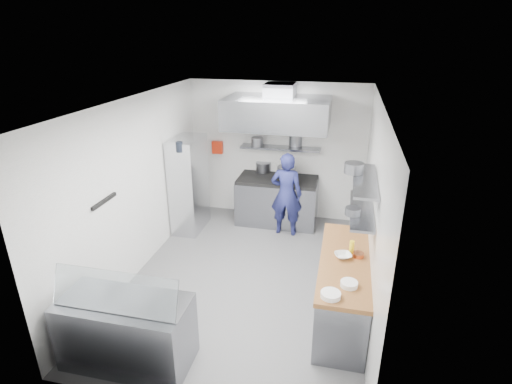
% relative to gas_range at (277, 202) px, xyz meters
% --- Properties ---
extents(floor, '(5.00, 5.00, 0.00)m').
position_rel_gas_range_xyz_m(floor, '(-0.10, -2.10, -0.45)').
color(floor, '#49494B').
rests_on(floor, ground).
extents(ceiling, '(5.00, 5.00, 0.00)m').
position_rel_gas_range_xyz_m(ceiling, '(-0.10, -2.10, 2.35)').
color(ceiling, silver).
rests_on(ceiling, wall_back).
extents(wall_back, '(3.60, 2.80, 0.02)m').
position_rel_gas_range_xyz_m(wall_back, '(-0.10, 0.40, 0.95)').
color(wall_back, white).
rests_on(wall_back, floor).
extents(wall_front, '(3.60, 2.80, 0.02)m').
position_rel_gas_range_xyz_m(wall_front, '(-0.10, -4.60, 0.95)').
color(wall_front, white).
rests_on(wall_front, floor).
extents(wall_left, '(2.80, 5.00, 0.02)m').
position_rel_gas_range_xyz_m(wall_left, '(-1.90, -2.10, 0.95)').
color(wall_left, white).
rests_on(wall_left, floor).
extents(wall_right, '(2.80, 5.00, 0.02)m').
position_rel_gas_range_xyz_m(wall_right, '(1.70, -2.10, 0.95)').
color(wall_right, white).
rests_on(wall_right, floor).
extents(gas_range, '(1.60, 0.80, 0.90)m').
position_rel_gas_range_xyz_m(gas_range, '(0.00, 0.00, 0.00)').
color(gas_range, gray).
rests_on(gas_range, floor).
extents(cooktop, '(1.57, 0.78, 0.06)m').
position_rel_gas_range_xyz_m(cooktop, '(0.00, 0.00, 0.48)').
color(cooktop, black).
rests_on(cooktop, gas_range).
extents(stock_pot_left, '(0.31, 0.31, 0.20)m').
position_rel_gas_range_xyz_m(stock_pot_left, '(-0.37, 0.35, 0.61)').
color(stock_pot_left, slate).
rests_on(stock_pot_left, cooktop).
extents(stock_pot_mid, '(0.37, 0.37, 0.24)m').
position_rel_gas_range_xyz_m(stock_pot_mid, '(0.17, 0.05, 0.63)').
color(stock_pot_mid, slate).
rests_on(stock_pot_mid, cooktop).
extents(over_range_shelf, '(1.60, 0.30, 0.04)m').
position_rel_gas_range_xyz_m(over_range_shelf, '(0.00, 0.24, 1.07)').
color(over_range_shelf, gray).
rests_on(over_range_shelf, wall_back).
extents(shelf_pot_a, '(0.23, 0.23, 0.18)m').
position_rel_gas_range_xyz_m(shelf_pot_a, '(-0.46, 0.19, 1.18)').
color(shelf_pot_a, slate).
rests_on(shelf_pot_a, over_range_shelf).
extents(shelf_pot_b, '(0.27, 0.27, 0.22)m').
position_rel_gas_range_xyz_m(shelf_pot_b, '(0.28, 0.42, 1.20)').
color(shelf_pot_b, slate).
rests_on(shelf_pot_b, over_range_shelf).
extents(extractor_hood, '(1.90, 1.15, 0.55)m').
position_rel_gas_range_xyz_m(extractor_hood, '(0.00, -0.18, 1.85)').
color(extractor_hood, gray).
rests_on(extractor_hood, wall_back).
extents(hood_duct, '(0.55, 0.55, 0.24)m').
position_rel_gas_range_xyz_m(hood_duct, '(0.00, 0.05, 2.23)').
color(hood_duct, slate).
rests_on(hood_duct, extractor_hood).
extents(red_firebox, '(0.22, 0.10, 0.26)m').
position_rel_gas_range_xyz_m(red_firebox, '(-1.35, 0.34, 0.97)').
color(red_firebox, red).
rests_on(red_firebox, wall_back).
extents(chef, '(0.60, 0.40, 1.63)m').
position_rel_gas_range_xyz_m(chef, '(0.25, -0.45, 0.37)').
color(chef, navy).
rests_on(chef, floor).
extents(wire_rack, '(0.50, 0.90, 1.85)m').
position_rel_gas_range_xyz_m(wire_rack, '(-1.63, -0.64, 0.48)').
color(wire_rack, silver).
rests_on(wire_rack, floor).
extents(rack_bin_a, '(0.15, 0.19, 0.17)m').
position_rel_gas_range_xyz_m(rack_bin_a, '(-1.63, -0.99, 0.35)').
color(rack_bin_a, white).
rests_on(rack_bin_a, wire_rack).
extents(rack_bin_b, '(0.14, 0.18, 0.16)m').
position_rel_gas_range_xyz_m(rack_bin_b, '(-1.63, -0.65, 0.85)').
color(rack_bin_b, yellow).
rests_on(rack_bin_b, wire_rack).
extents(rack_jar, '(0.12, 0.12, 0.18)m').
position_rel_gas_range_xyz_m(rack_jar, '(-1.58, -1.07, 1.35)').
color(rack_jar, black).
rests_on(rack_jar, wire_rack).
extents(knife_strip, '(0.04, 0.55, 0.05)m').
position_rel_gas_range_xyz_m(knife_strip, '(-1.88, -3.00, 1.10)').
color(knife_strip, black).
rests_on(knife_strip, wall_left).
extents(prep_counter_base, '(0.62, 2.00, 0.84)m').
position_rel_gas_range_xyz_m(prep_counter_base, '(1.38, -2.70, -0.03)').
color(prep_counter_base, gray).
rests_on(prep_counter_base, floor).
extents(prep_counter_top, '(0.65, 2.04, 0.06)m').
position_rel_gas_range_xyz_m(prep_counter_top, '(1.38, -2.70, 0.42)').
color(prep_counter_top, brown).
rests_on(prep_counter_top, prep_counter_base).
extents(plate_stack_a, '(0.23, 0.23, 0.06)m').
position_rel_gas_range_xyz_m(plate_stack_a, '(1.23, -3.55, 0.48)').
color(plate_stack_a, white).
rests_on(plate_stack_a, prep_counter_top).
extents(plate_stack_b, '(0.20, 0.20, 0.06)m').
position_rel_gas_range_xyz_m(plate_stack_b, '(1.43, -3.30, 0.48)').
color(plate_stack_b, white).
rests_on(plate_stack_b, prep_counter_top).
extents(copper_pan, '(0.14, 0.14, 0.06)m').
position_rel_gas_range_xyz_m(copper_pan, '(1.55, -2.60, 0.48)').
color(copper_pan, '#D06B3A').
rests_on(copper_pan, prep_counter_top).
extents(squeeze_bottle, '(0.07, 0.07, 0.18)m').
position_rel_gas_range_xyz_m(squeeze_bottle, '(1.46, -2.51, 0.54)').
color(squeeze_bottle, yellow).
rests_on(squeeze_bottle, prep_counter_top).
extents(mixing_bowl, '(0.27, 0.27, 0.05)m').
position_rel_gas_range_xyz_m(mixing_bowl, '(1.35, -2.66, 0.48)').
color(mixing_bowl, white).
rests_on(mixing_bowl, prep_counter_top).
extents(wall_shelf_lower, '(0.30, 1.30, 0.04)m').
position_rel_gas_range_xyz_m(wall_shelf_lower, '(1.54, -2.40, 1.05)').
color(wall_shelf_lower, gray).
rests_on(wall_shelf_lower, wall_right).
extents(wall_shelf_upper, '(0.30, 1.30, 0.04)m').
position_rel_gas_range_xyz_m(wall_shelf_upper, '(1.54, -2.40, 1.47)').
color(wall_shelf_upper, gray).
rests_on(wall_shelf_upper, wall_right).
extents(shelf_pot_c, '(0.19, 0.19, 0.10)m').
position_rel_gas_range_xyz_m(shelf_pot_c, '(1.42, -2.63, 1.12)').
color(shelf_pot_c, slate).
rests_on(shelf_pot_c, wall_shelf_lower).
extents(shelf_pot_d, '(0.25, 0.25, 0.14)m').
position_rel_gas_range_xyz_m(shelf_pot_d, '(1.39, -2.21, 1.56)').
color(shelf_pot_d, slate).
rests_on(shelf_pot_d, wall_shelf_upper).
extents(display_case, '(1.50, 0.70, 0.85)m').
position_rel_gas_range_xyz_m(display_case, '(-1.06, -4.10, -0.03)').
color(display_case, gray).
rests_on(display_case, floor).
extents(display_glass, '(1.47, 0.19, 0.42)m').
position_rel_gas_range_xyz_m(display_glass, '(-1.06, -4.22, 0.62)').
color(display_glass, silver).
rests_on(display_glass, display_case).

